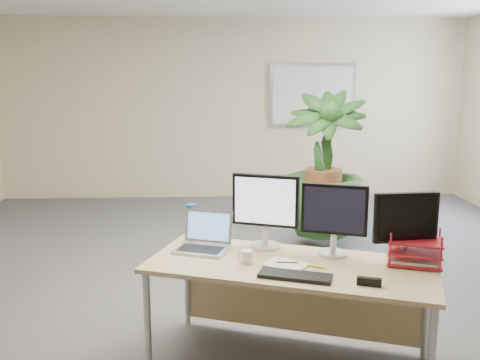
{
  "coord_description": "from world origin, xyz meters",
  "views": [
    {
      "loc": [
        -0.3,
        -4.12,
        1.87
      ],
      "look_at": [
        -0.07,
        0.35,
        0.98
      ],
      "focal_mm": 40.0,
      "sensor_mm": 36.0,
      "label": 1
    }
  ],
  "objects_px": {
    "laptop": "(204,240)",
    "floor_plant": "(323,179)",
    "desk": "(293,279)",
    "monitor_right": "(334,215)",
    "monitor_left": "(265,206)"
  },
  "relations": [
    {
      "from": "desk",
      "to": "laptop",
      "type": "bearing_deg",
      "value": 158.13
    },
    {
      "from": "floor_plant",
      "to": "monitor_left",
      "type": "xyz_separation_m",
      "value": [
        -0.84,
        -2.11,
        0.24
      ]
    },
    {
      "from": "monitor_left",
      "to": "monitor_right",
      "type": "bearing_deg",
      "value": -22.47
    },
    {
      "from": "floor_plant",
      "to": "monitor_left",
      "type": "bearing_deg",
      "value": -111.6
    },
    {
      "from": "desk",
      "to": "monitor_right",
      "type": "distance_m",
      "value": 0.5
    },
    {
      "from": "desk",
      "to": "monitor_left",
      "type": "xyz_separation_m",
      "value": [
        -0.16,
        0.24,
        0.44
      ]
    },
    {
      "from": "floor_plant",
      "to": "monitor_right",
      "type": "distance_m",
      "value": 2.34
    },
    {
      "from": "monitor_left",
      "to": "monitor_right",
      "type": "height_order",
      "value": "monitor_left"
    },
    {
      "from": "desk",
      "to": "monitor_left",
      "type": "relative_size",
      "value": 3.81
    },
    {
      "from": "desk",
      "to": "monitor_left",
      "type": "bearing_deg",
      "value": 124.84
    },
    {
      "from": "floor_plant",
      "to": "laptop",
      "type": "bearing_deg",
      "value": -120.74
    },
    {
      "from": "desk",
      "to": "floor_plant",
      "type": "xyz_separation_m",
      "value": [
        0.67,
        2.35,
        0.2
      ]
    },
    {
      "from": "desk",
      "to": "monitor_left",
      "type": "height_order",
      "value": "monitor_left"
    },
    {
      "from": "monitor_left",
      "to": "floor_plant",
      "type": "bearing_deg",
      "value": 68.4
    },
    {
      "from": "laptop",
      "to": "floor_plant",
      "type": "bearing_deg",
      "value": 59.26
    }
  ]
}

